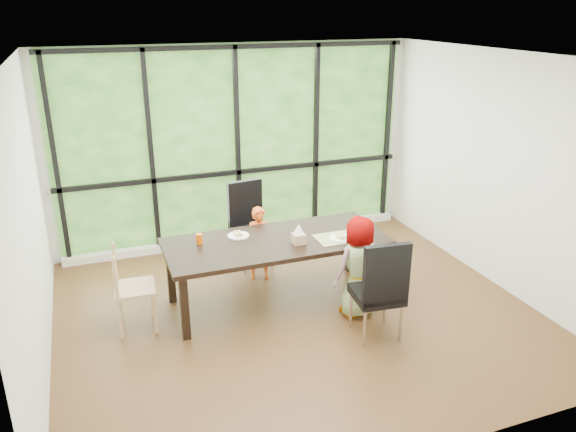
{
  "coord_description": "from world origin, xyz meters",
  "views": [
    {
      "loc": [
        -1.97,
        -5.0,
        3.17
      ],
      "look_at": [
        -0.01,
        0.23,
        1.05
      ],
      "focal_mm": 35.1,
      "sensor_mm": 36.0,
      "label": 1
    }
  ],
  "objects_px": {
    "chair_end_beech": "(135,288)",
    "child_toddler": "(260,243)",
    "chair_window_leather": "(252,226)",
    "plate_near": "(341,238)",
    "chair_interior_leather": "(377,287)",
    "plate_far": "(238,236)",
    "orange_cup": "(199,239)",
    "dining_table": "(276,271)",
    "tissue_box": "(299,239)",
    "green_cup": "(370,232)",
    "child_older": "(358,267)"
  },
  "relations": [
    {
      "from": "dining_table",
      "to": "plate_near",
      "type": "distance_m",
      "value": 0.8
    },
    {
      "from": "tissue_box",
      "to": "chair_end_beech",
      "type": "bearing_deg",
      "value": 174.64
    },
    {
      "from": "plate_near",
      "to": "green_cup",
      "type": "xyz_separation_m",
      "value": [
        0.33,
        -0.06,
        0.05
      ]
    },
    {
      "from": "chair_end_beech",
      "to": "plate_far",
      "type": "bearing_deg",
      "value": -73.97
    },
    {
      "from": "chair_interior_leather",
      "to": "plate_far",
      "type": "xyz_separation_m",
      "value": [
        -1.06,
        1.25,
        0.22
      ]
    },
    {
      "from": "dining_table",
      "to": "chair_interior_leather",
      "type": "relative_size",
      "value": 2.24
    },
    {
      "from": "chair_end_beech",
      "to": "orange_cup",
      "type": "distance_m",
      "value": 0.84
    },
    {
      "from": "dining_table",
      "to": "plate_near",
      "type": "xyz_separation_m",
      "value": [
        0.67,
        -0.22,
        0.38
      ]
    },
    {
      "from": "chair_interior_leather",
      "to": "tissue_box",
      "type": "relative_size",
      "value": 8.3
    },
    {
      "from": "dining_table",
      "to": "child_older",
      "type": "bearing_deg",
      "value": -38.57
    },
    {
      "from": "chair_window_leather",
      "to": "orange_cup",
      "type": "bearing_deg",
      "value": -143.32
    },
    {
      "from": "green_cup",
      "to": "chair_window_leather",
      "type": "bearing_deg",
      "value": 127.64
    },
    {
      "from": "chair_window_leather",
      "to": "plate_far",
      "type": "height_order",
      "value": "chair_window_leather"
    },
    {
      "from": "plate_far",
      "to": "green_cup",
      "type": "xyz_separation_m",
      "value": [
        1.36,
        -0.51,
        0.05
      ]
    },
    {
      "from": "child_older",
      "to": "plate_far",
      "type": "distance_m",
      "value": 1.36
    },
    {
      "from": "chair_window_leather",
      "to": "chair_interior_leather",
      "type": "bearing_deg",
      "value": -78.79
    },
    {
      "from": "chair_end_beech",
      "to": "child_toddler",
      "type": "bearing_deg",
      "value": -64.07
    },
    {
      "from": "child_toddler",
      "to": "plate_far",
      "type": "relative_size",
      "value": 3.79
    },
    {
      "from": "plate_far",
      "to": "child_toddler",
      "type": "bearing_deg",
      "value": 45.83
    },
    {
      "from": "chair_interior_leather",
      "to": "chair_end_beech",
      "type": "height_order",
      "value": "chair_interior_leather"
    },
    {
      "from": "child_toddler",
      "to": "dining_table",
      "type": "bearing_deg",
      "value": -76.68
    },
    {
      "from": "child_toddler",
      "to": "plate_far",
      "type": "height_order",
      "value": "child_toddler"
    },
    {
      "from": "plate_far",
      "to": "orange_cup",
      "type": "relative_size",
      "value": 2.22
    },
    {
      "from": "plate_far",
      "to": "plate_near",
      "type": "relative_size",
      "value": 0.98
    },
    {
      "from": "chair_window_leather",
      "to": "orange_cup",
      "type": "xyz_separation_m",
      "value": [
        -0.83,
        -0.8,
        0.26
      ]
    },
    {
      "from": "plate_far",
      "to": "tissue_box",
      "type": "bearing_deg",
      "value": -37.11
    },
    {
      "from": "chair_window_leather",
      "to": "plate_near",
      "type": "height_order",
      "value": "chair_window_leather"
    },
    {
      "from": "plate_far",
      "to": "orange_cup",
      "type": "height_order",
      "value": "orange_cup"
    },
    {
      "from": "chair_window_leather",
      "to": "child_older",
      "type": "xyz_separation_m",
      "value": [
        0.69,
        -1.57,
        0.02
      ]
    },
    {
      "from": "chair_window_leather",
      "to": "green_cup",
      "type": "distance_m",
      "value": 1.62
    },
    {
      "from": "plate_far",
      "to": "orange_cup",
      "type": "bearing_deg",
      "value": -174.14
    },
    {
      "from": "chair_window_leather",
      "to": "chair_end_beech",
      "type": "distance_m",
      "value": 1.86
    },
    {
      "from": "chair_end_beech",
      "to": "green_cup",
      "type": "height_order",
      "value": "chair_end_beech"
    },
    {
      "from": "orange_cup",
      "to": "tissue_box",
      "type": "bearing_deg",
      "value": -20.42
    },
    {
      "from": "orange_cup",
      "to": "green_cup",
      "type": "distance_m",
      "value": 1.87
    },
    {
      "from": "dining_table",
      "to": "plate_far",
      "type": "relative_size",
      "value": 10.01
    },
    {
      "from": "green_cup",
      "to": "chair_interior_leather",
      "type": "bearing_deg",
      "value": -112.19
    },
    {
      "from": "chair_end_beech",
      "to": "green_cup",
      "type": "bearing_deg",
      "value": -92.03
    },
    {
      "from": "chair_interior_leather",
      "to": "orange_cup",
      "type": "distance_m",
      "value": 1.95
    },
    {
      "from": "dining_table",
      "to": "chair_end_beech",
      "type": "height_order",
      "value": "chair_end_beech"
    },
    {
      "from": "chair_end_beech",
      "to": "child_toddler",
      "type": "distance_m",
      "value": 1.66
    },
    {
      "from": "child_older",
      "to": "plate_near",
      "type": "bearing_deg",
      "value": -91.03
    },
    {
      "from": "chair_end_beech",
      "to": "orange_cup",
      "type": "xyz_separation_m",
      "value": [
        0.73,
        0.21,
        0.35
      ]
    },
    {
      "from": "dining_table",
      "to": "plate_far",
      "type": "xyz_separation_m",
      "value": [
        -0.36,
        0.24,
        0.38
      ]
    },
    {
      "from": "dining_table",
      "to": "chair_window_leather",
      "type": "distance_m",
      "value": 1.01
    },
    {
      "from": "child_toddler",
      "to": "child_older",
      "type": "xyz_separation_m",
      "value": [
        0.71,
        -1.18,
        0.1
      ]
    },
    {
      "from": "plate_near",
      "to": "chair_end_beech",
      "type": "bearing_deg",
      "value": 174.77
    },
    {
      "from": "tissue_box",
      "to": "plate_near",
      "type": "bearing_deg",
      "value": -4.72
    },
    {
      "from": "chair_interior_leather",
      "to": "tissue_box",
      "type": "bearing_deg",
      "value": -52.57
    },
    {
      "from": "chair_end_beech",
      "to": "tissue_box",
      "type": "height_order",
      "value": "chair_end_beech"
    }
  ]
}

